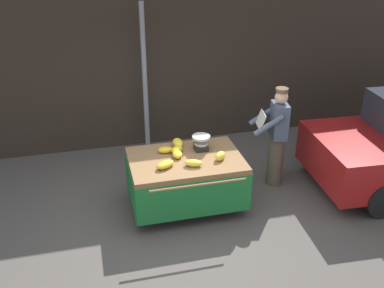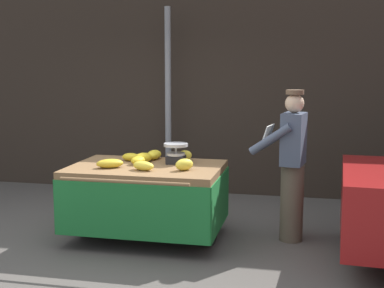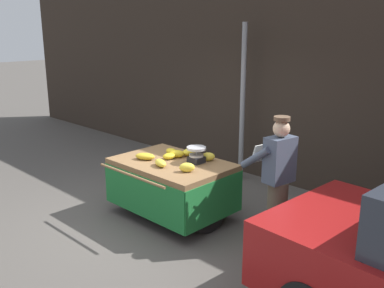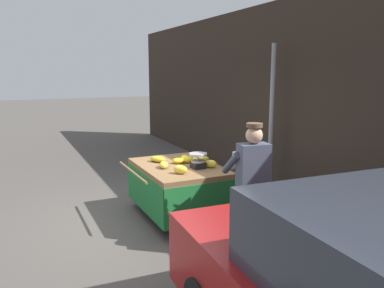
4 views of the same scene
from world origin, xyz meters
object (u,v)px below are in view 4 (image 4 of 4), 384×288
Objects in this scene: street_pole at (271,122)px; banana_bunch_5 at (185,158)px; banana_bunch_0 at (164,165)px; banana_bunch_1 at (180,170)px; weighing_scale at (198,161)px; banana_bunch_7 at (187,160)px; banana_bunch_4 at (179,161)px; vendor_person at (252,189)px; banana_bunch_2 at (158,159)px; banana_cart at (178,179)px; banana_bunch_3 at (211,164)px; banana_bunch_6 at (200,159)px.

street_pole reaches higher than banana_bunch_5.
banana_bunch_1 is at bearing 11.89° from banana_bunch_0.
banana_bunch_7 is (-0.39, -0.02, -0.06)m from weighing_scale.
banana_bunch_4 is at bearing -50.98° from banana_bunch_5.
vendor_person reaches higher than banana_bunch_5.
banana_bunch_4 is at bearing 47.59° from banana_bunch_2.
banana_bunch_0 reaches higher than banana_bunch_5.
banana_cart is 8.35× the size of banana_bunch_3.
banana_bunch_1 is 1.03× the size of banana_bunch_3.
banana_cart is 7.80× the size of banana_bunch_7.
banana_bunch_5 is (-0.61, -0.15, -0.01)m from banana_bunch_3.
banana_bunch_5 is 0.18m from banana_bunch_7.
street_pole is 1.81m from banana_bunch_3.
banana_cart is 0.45m from banana_bunch_5.
banana_bunch_4 is at bearing -159.13° from weighing_scale.
banana_bunch_3 is at bearing 13.90° from banana_bunch_5.
street_pole is 9.51× the size of banana_bunch_2.
banana_bunch_5 is at bearing 121.69° from banana_bunch_0.
banana_bunch_2 is at bearing -164.96° from vendor_person.
banana_bunch_7 is (0.19, -1.83, -0.50)m from street_pole.
banana_bunch_6 is at bearing -81.08° from street_pole.
banana_bunch_2 is at bearing -132.41° from banana_bunch_4.
banana_bunch_6 is (-0.03, 0.41, 0.28)m from banana_cart.
street_pole reaches higher than banana_cart.
banana_bunch_7 is (-0.44, -0.21, -0.00)m from banana_bunch_3.
banana_cart is at bearing -85.80° from banana_bunch_6.
banana_bunch_4 is at bearing -171.37° from vendor_person.
banana_bunch_0 is at bearing -159.48° from vendor_person.
vendor_person is at bearing -3.74° from banana_bunch_3.
banana_bunch_0 is (-0.24, -0.48, -0.07)m from weighing_scale.
banana_bunch_3 is at bearing 103.22° from banana_bunch_1.
banana_cart is at bearing -144.55° from weighing_scale.
banana_bunch_0 is at bearing -72.42° from banana_bunch_7.
banana_bunch_0 is 1.66m from vendor_person.
banana_cart is 1.00× the size of vendor_person.
banana_bunch_7 is at bearing -155.04° from banana_bunch_3.
weighing_scale reaches higher than banana_bunch_4.
banana_bunch_7 is at bearing -175.81° from vendor_person.
banana_bunch_7 reaches higher than banana_bunch_6.
banana_cart is 7.82× the size of banana_bunch_5.
banana_bunch_3 is at bearing 65.77° from banana_bunch_0.
banana_cart is at bearing -64.05° from banana_bunch_7.
street_pole is at bearing 107.68° from weighing_scale.
banana_bunch_5 is at bearing -177.86° from vendor_person.
banana_bunch_0 is 0.48m from banana_bunch_7.
banana_bunch_3 reaches higher than banana_bunch_7.
vendor_person is (1.96, 0.53, -0.03)m from banana_bunch_2.
vendor_person is at bearing -3.47° from banana_bunch_6.
banana_cart is at bearing -131.40° from banana_bunch_3.
banana_bunch_0 is 1.18× the size of banana_bunch_7.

